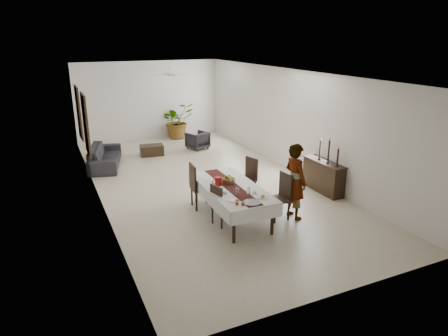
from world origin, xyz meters
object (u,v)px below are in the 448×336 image
(dining_table_top, at_px, (231,188))
(woman, at_px, (295,181))
(red_pitcher, at_px, (218,181))
(sofa, at_px, (105,156))
(sideboard_body, at_px, (323,177))

(dining_table_top, xyz_separation_m, woman, (1.36, -0.64, 0.16))
(red_pitcher, height_order, woman, woman)
(dining_table_top, bearing_deg, sofa, 113.10)
(red_pitcher, xyz_separation_m, sofa, (-1.86, 5.16, -0.56))
(dining_table_top, bearing_deg, red_pitcher, 149.04)
(woman, bearing_deg, sofa, 25.09)
(red_pitcher, bearing_deg, sideboard_body, 4.96)
(dining_table_top, xyz_separation_m, red_pitcher, (-0.26, 0.16, 0.14))
(dining_table_top, height_order, woman, woman)
(dining_table_top, xyz_separation_m, sofa, (-2.11, 5.33, -0.42))
(dining_table_top, height_order, sofa, dining_table_top)
(dining_table_top, relative_size, woman, 1.37)
(sideboard_body, bearing_deg, sofa, 136.77)
(red_pitcher, bearing_deg, sofa, 109.79)
(woman, height_order, sideboard_body, woman)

